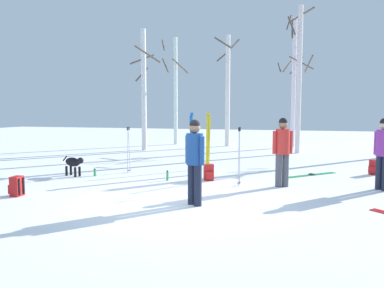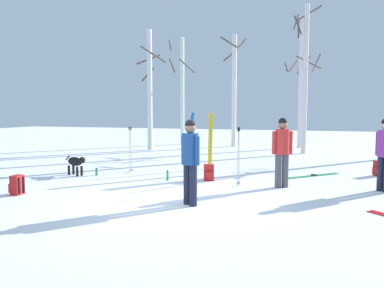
# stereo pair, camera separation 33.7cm
# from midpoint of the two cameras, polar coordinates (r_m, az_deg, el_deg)

# --- Properties ---
(ground_plane) EXTENTS (60.00, 60.00, 0.00)m
(ground_plane) POSITION_cam_midpoint_polar(r_m,az_deg,el_deg) (7.88, -1.35, -8.69)
(ground_plane) COLOR white
(person_0) EXTENTS (0.46, 0.34, 1.72)m
(person_0) POSITION_cam_midpoint_polar(r_m,az_deg,el_deg) (7.33, 1.05, -1.93)
(person_0) COLOR #1E2338
(person_0) RESTS_ON ground_plane
(person_2) EXTENTS (0.48, 0.34, 1.72)m
(person_2) POSITION_cam_midpoint_polar(r_m,az_deg,el_deg) (9.35, 14.74, -0.58)
(person_2) COLOR #4C4C56
(person_2) RESTS_ON ground_plane
(dog) EXTENTS (0.87, 0.39, 0.57)m
(dog) POSITION_cam_midpoint_polar(r_m,az_deg,el_deg) (11.26, -16.64, -2.72)
(dog) COLOR black
(dog) RESTS_ON ground_plane
(ski_pair_planted_0) EXTENTS (0.16, 0.09, 1.82)m
(ski_pair_planted_0) POSITION_cam_midpoint_polar(r_m,az_deg,el_deg) (12.00, 3.64, 0.44)
(ski_pair_planted_0) COLOR yellow
(ski_pair_planted_0) RESTS_ON ground_plane
(ski_pair_planted_1) EXTENTS (0.18, 0.14, 1.84)m
(ski_pair_planted_1) POSITION_cam_midpoint_polar(r_m,az_deg,el_deg) (10.81, 1.04, -0.03)
(ski_pair_planted_1) COLOR blue
(ski_pair_planted_1) RESTS_ON ground_plane
(ski_pair_lying_0) EXTENTS (1.49, 1.45, 0.05)m
(ski_pair_lying_0) POSITION_cam_midpoint_polar(r_m,az_deg,el_deg) (11.36, 18.99, -4.64)
(ski_pair_lying_0) COLOR green
(ski_pair_lying_0) RESTS_ON ground_plane
(ski_poles_0) EXTENTS (0.07, 0.21, 1.40)m
(ski_poles_0) POSITION_cam_midpoint_polar(r_m,az_deg,el_deg) (11.43, -8.65, -0.62)
(ski_poles_0) COLOR #B2B2BC
(ski_poles_0) RESTS_ON ground_plane
(ski_poles_1) EXTENTS (0.07, 0.26, 1.48)m
(ski_poles_1) POSITION_cam_midpoint_polar(r_m,az_deg,el_deg) (9.32, 8.21, -1.67)
(ski_poles_1) COLOR #B2B2BC
(ski_poles_1) RESTS_ON ground_plane
(backpack_0) EXTENTS (0.30, 0.28, 0.44)m
(backpack_0) POSITION_cam_midpoint_polar(r_m,az_deg,el_deg) (9.18, -24.43, -5.80)
(backpack_0) COLOR red
(backpack_0) RESTS_ON ground_plane
(backpack_1) EXTENTS (0.32, 0.34, 0.44)m
(backpack_1) POSITION_cam_midpoint_polar(r_m,az_deg,el_deg) (10.06, 3.58, -4.43)
(backpack_1) COLOR red
(backpack_1) RESTS_ON ground_plane
(backpack_2) EXTENTS (0.35, 0.34, 0.44)m
(backpack_2) POSITION_cam_midpoint_polar(r_m,az_deg,el_deg) (12.14, 27.56, -3.36)
(backpack_2) COLOR red
(backpack_2) RESTS_ON ground_plane
(water_bottle_0) EXTENTS (0.07, 0.07, 0.22)m
(water_bottle_0) POSITION_cam_midpoint_polar(r_m,az_deg,el_deg) (11.14, -13.65, -4.22)
(water_bottle_0) COLOR green
(water_bottle_0) RESTS_ON ground_plane
(water_bottle_1) EXTENTS (0.06, 0.06, 0.27)m
(water_bottle_1) POSITION_cam_midpoint_polar(r_m,az_deg,el_deg) (10.08, -2.83, -4.89)
(water_bottle_1) COLOR green
(water_bottle_1) RESTS_ON ground_plane
(birch_tree_0) EXTENTS (1.72, 1.73, 5.73)m
(birch_tree_0) POSITION_cam_midpoint_polar(r_m,az_deg,el_deg) (17.95, -6.00, 8.52)
(birch_tree_0) COLOR silver
(birch_tree_0) RESTS_ON ground_plane
(birch_tree_1) EXTENTS (1.68, 1.29, 5.96)m
(birch_tree_1) POSITION_cam_midpoint_polar(r_m,az_deg,el_deg) (20.94, -1.11, 8.51)
(birch_tree_1) COLOR silver
(birch_tree_1) RESTS_ON ground_plane
(birch_tree_2) EXTENTS (1.33, 1.35, 5.85)m
(birch_tree_2) POSITION_cam_midpoint_polar(r_m,az_deg,el_deg) (19.86, 6.99, 8.50)
(birch_tree_2) COLOR silver
(birch_tree_2) RESTS_ON ground_plane
(birch_tree_3) EXTENTS (1.83, 1.87, 6.82)m
(birch_tree_3) POSITION_cam_midpoint_polar(r_m,az_deg,el_deg) (19.84, 16.94, 9.39)
(birch_tree_3) COLOR silver
(birch_tree_3) RESTS_ON ground_plane
(birch_tree_4) EXTENTS (1.31, 1.25, 6.48)m
(birch_tree_4) POSITION_cam_midpoint_polar(r_m,az_deg,el_deg) (17.18, 17.55, 9.94)
(birch_tree_4) COLOR silver
(birch_tree_4) RESTS_ON ground_plane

